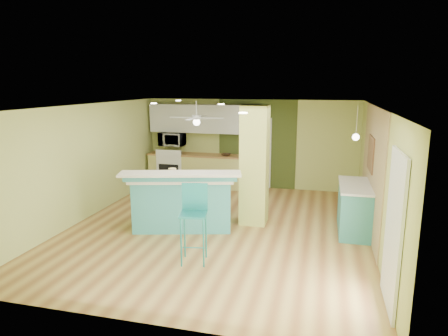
{
  "coord_description": "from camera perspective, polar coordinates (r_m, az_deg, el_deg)",
  "views": [
    {
      "loc": [
        2.03,
        -7.58,
        2.93
      ],
      "look_at": [
        0.02,
        0.4,
        1.18
      ],
      "focal_mm": 32.0,
      "sensor_mm": 36.0,
      "label": 1
    }
  ],
  "objects": [
    {
      "name": "ceiling_fan",
      "position": [
        10.12,
        -3.94,
        7.11
      ],
      "size": [
        1.41,
        1.41,
        0.61
      ],
      "color": "silver",
      "rests_on": "ceiling"
    },
    {
      "name": "wall_right",
      "position": [
        7.83,
        20.96,
        -1.22
      ],
      "size": [
        0.01,
        7.0,
        2.5
      ],
      "primitive_type": "cube",
      "color": "#BBC469",
      "rests_on": "floor"
    },
    {
      "name": "peninsula",
      "position": [
        8.31,
        -5.9,
        -4.53
      ],
      "size": [
        2.44,
        1.76,
        1.25
      ],
      "rotation": [
        0.0,
        0.0,
        0.26
      ],
      "color": "teal",
      "rests_on": "floor"
    },
    {
      "name": "microwave",
      "position": [
        11.71,
        -7.44,
        4.11
      ],
      "size": [
        0.7,
        0.48,
        0.39
      ],
      "primitive_type": "imported",
      "color": "silver",
      "rests_on": "wall_back"
    },
    {
      "name": "french_door",
      "position": [
        5.68,
        23.05,
        -8.32
      ],
      "size": [
        0.04,
        1.08,
        2.1
      ],
      "primitive_type": "cube",
      "color": "white",
      "rests_on": "floor"
    },
    {
      "name": "interior_door",
      "position": [
        11.36,
        4.69,
        2.15
      ],
      "size": [
        0.82,
        0.05,
        2.0
      ],
      "primitive_type": "cube",
      "color": "silver",
      "rests_on": "floor"
    },
    {
      "name": "wood_panel",
      "position": [
        8.41,
        20.4,
        -0.31
      ],
      "size": [
        0.02,
        3.4,
        2.5
      ],
      "primitive_type": "cube",
      "color": "#947C55",
      "rests_on": "floor"
    },
    {
      "name": "wall_decor",
      "position": [
        8.55,
        20.25,
        1.94
      ],
      "size": [
        0.03,
        0.9,
        0.7
      ],
      "primitive_type": "cube",
      "color": "brown",
      "rests_on": "wood_panel"
    },
    {
      "name": "canister",
      "position": [
        8.12,
        -7.38,
        -0.64
      ],
      "size": [
        0.16,
        0.16,
        0.17
      ],
      "primitive_type": "cylinder",
      "color": "yellow",
      "rests_on": "peninsula"
    },
    {
      "name": "bar_stool",
      "position": [
        6.65,
        -4.29,
        -6.03
      ],
      "size": [
        0.51,
        0.51,
        1.31
      ],
      "rotation": [
        0.0,
        0.0,
        0.18
      ],
      "color": "#1C7D7F",
      "rests_on": "floor"
    },
    {
      "name": "wall_left",
      "position": [
        9.26,
        -19.09,
        0.85
      ],
      "size": [
        0.01,
        7.0,
        2.5
      ],
      "primitive_type": "cube",
      "color": "#BBC469",
      "rests_on": "floor"
    },
    {
      "name": "pendant_lamp",
      "position": [
        8.42,
        18.32,
        4.24
      ],
      "size": [
        0.14,
        0.14,
        0.69
      ],
      "color": "white",
      "rests_on": "ceiling"
    },
    {
      "name": "floor",
      "position": [
        8.38,
        -0.79,
        -8.53
      ],
      "size": [
        6.0,
        7.0,
        0.01
      ],
      "primitive_type": "cube",
      "color": "brown",
      "rests_on": "ground"
    },
    {
      "name": "stove",
      "position": [
        11.85,
        -7.34,
        -0.16
      ],
      "size": [
        0.76,
        0.66,
        1.08
      ],
      "color": "white",
      "rests_on": "floor"
    },
    {
      "name": "kitchen_run",
      "position": [
        11.55,
        -2.93,
        -0.34
      ],
      "size": [
        3.25,
        0.63,
        0.94
      ],
      "color": "#C5C267",
      "rests_on": "floor"
    },
    {
      "name": "upper_cabinets",
      "position": [
        11.44,
        -2.83,
        7.04
      ],
      "size": [
        3.2,
        0.34,
        0.8
      ],
      "primitive_type": "cube",
      "color": "silver",
      "rests_on": "wall_back"
    },
    {
      "name": "column",
      "position": [
        8.37,
        4.38,
        0.36
      ],
      "size": [
        0.55,
        0.55,
        2.5
      ],
      "primitive_type": "cube",
      "color": "#BAC259",
      "rests_on": "floor"
    },
    {
      "name": "wall_back",
      "position": [
        11.4,
        3.75,
        3.47
      ],
      "size": [
        6.0,
        0.01,
        2.5
      ],
      "primitive_type": "cube",
      "color": "#BBC469",
      "rests_on": "floor"
    },
    {
      "name": "fruit_bowl",
      "position": [
        11.21,
        0.3,
        1.91
      ],
      "size": [
        0.3,
        0.3,
        0.07
      ],
      "primitive_type": "imported",
      "rotation": [
        0.0,
        0.0,
        -0.1
      ],
      "color": "#352416",
      "rests_on": "kitchen_run"
    },
    {
      "name": "side_counter",
      "position": [
        8.45,
        18.16,
        -5.44
      ],
      "size": [
        0.64,
        1.51,
        0.97
      ],
      "color": "teal",
      "rests_on": "floor"
    },
    {
      "name": "olive_accent",
      "position": [
        11.35,
        4.73,
        3.41
      ],
      "size": [
        2.2,
        0.02,
        2.5
      ],
      "primitive_type": "cube",
      "color": "#3D4B1E",
      "rests_on": "floor"
    },
    {
      "name": "wall_front",
      "position": [
        4.86,
        -11.68,
        -8.51
      ],
      "size": [
        6.0,
        0.01,
        2.5
      ],
      "primitive_type": "cube",
      "color": "#BBC469",
      "rests_on": "floor"
    },
    {
      "name": "ceiling",
      "position": [
        7.86,
        -0.84,
        8.87
      ],
      "size": [
        6.0,
        7.0,
        0.01
      ],
      "primitive_type": "cube",
      "color": "white",
      "rests_on": "wall_back"
    }
  ]
}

